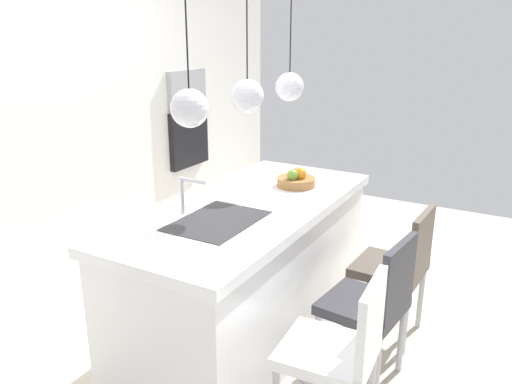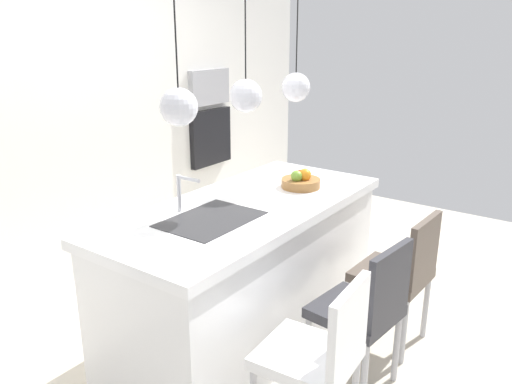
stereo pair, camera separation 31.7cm
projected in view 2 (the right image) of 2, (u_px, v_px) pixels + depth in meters
name	position (u px, v px, depth m)	size (l,w,h in m)	color
floor	(247.00, 335.00, 3.40)	(6.60, 6.60, 0.00)	beige
back_wall	(74.00, 117.00, 3.92)	(6.00, 0.10, 2.60)	silver
kitchen_island	(247.00, 272.00, 3.26)	(1.98, 0.88, 0.93)	white
sink_basin	(211.00, 220.00, 2.86)	(0.56, 0.40, 0.02)	#2D2D30
faucet	(182.00, 188.00, 2.93)	(0.02, 0.17, 0.22)	silver
fruit_bowl	(301.00, 181.00, 3.42)	(0.26, 0.26, 0.13)	#9E6B38
microwave	(209.00, 87.00, 5.01)	(0.54, 0.08, 0.34)	#9E9EA3
oven	(210.00, 137.00, 5.16)	(0.56, 0.08, 0.56)	black
chair_near	(319.00, 353.00, 2.37)	(0.44, 0.47, 0.89)	white
chair_middle	(366.00, 307.00, 2.77)	(0.46, 0.46, 0.89)	#333338
chair_far	(401.00, 271.00, 3.18)	(0.43, 0.44, 0.89)	brown
pendant_light_left	(179.00, 107.00, 2.49)	(0.19, 0.19, 0.79)	silver
pendant_light_center	(246.00, 95.00, 2.91)	(0.19, 0.19, 0.79)	silver
pendant_light_right	(296.00, 87.00, 3.34)	(0.19, 0.19, 0.79)	silver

